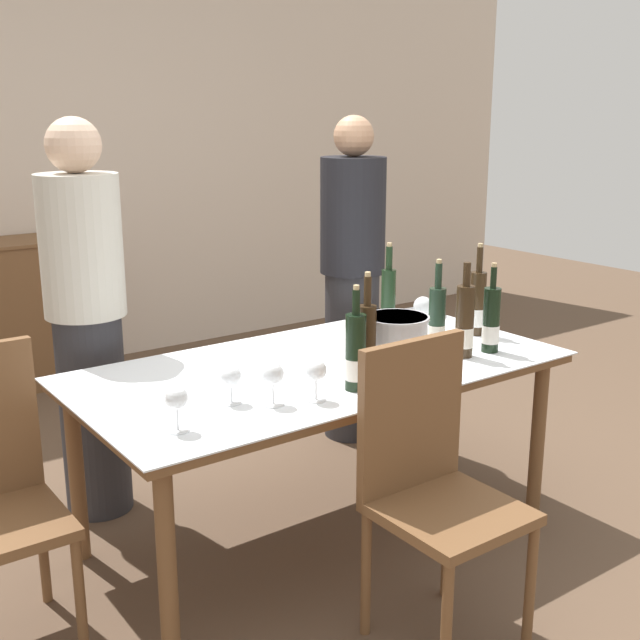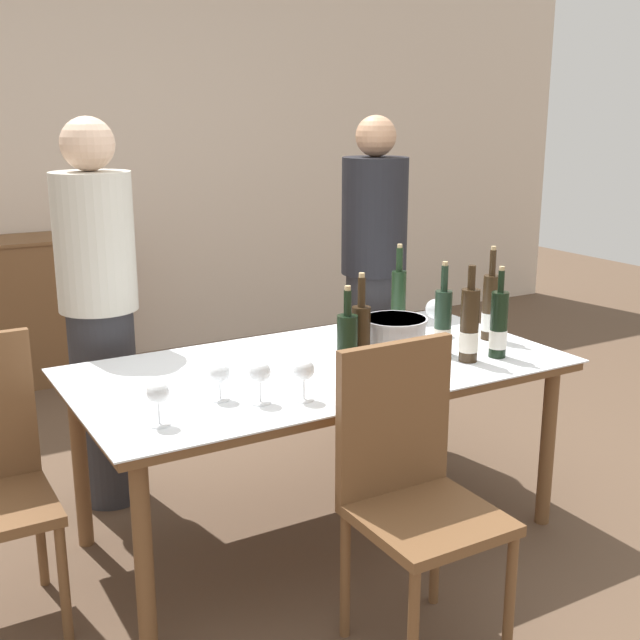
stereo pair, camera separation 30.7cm
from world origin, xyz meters
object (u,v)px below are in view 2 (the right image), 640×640
at_px(wine_bottle_0, 469,327).
at_px(wine_bottle_4, 499,326).
at_px(wine_bottle_3, 347,355).
at_px(chair_near_front, 411,479).
at_px(wine_glass_2, 435,310).
at_px(person_guest_left, 373,282).
at_px(wine_bottle_6, 443,324).
at_px(person_host, 100,316).
at_px(dining_table, 320,380).
at_px(wine_glass_4, 158,395).
at_px(wine_glass_0, 304,372).
at_px(wine_glass_3, 260,374).
at_px(wine_bottle_1, 398,305).
at_px(ice_bucket, 394,345).
at_px(wine_glass_1, 220,375).
at_px(sideboard_cabinet, 6,313).
at_px(wine_bottle_5, 361,347).
at_px(wine_bottle_2, 490,308).

bearing_deg(wine_bottle_0, wine_bottle_4, -5.96).
bearing_deg(wine_bottle_3, chair_near_front, -91.63).
distance_m(wine_glass_2, person_guest_left, 0.63).
xyz_separation_m(wine_bottle_6, person_host, (-1.15, 0.87, -0.02)).
bearing_deg(person_host, dining_table, -48.66).
xyz_separation_m(wine_glass_4, person_host, (0.10, 1.02, 0.01)).
height_order(dining_table, wine_bottle_6, wine_bottle_6).
bearing_deg(wine_glass_0, wine_glass_3, 160.16).
height_order(wine_bottle_0, wine_glass_4, wine_bottle_0).
height_order(wine_bottle_1, wine_glass_0, wine_bottle_1).
distance_m(wine_glass_4, chair_near_front, 0.84).
xyz_separation_m(wine_glass_2, person_guest_left, (0.09, 0.63, -0.00)).
xyz_separation_m(ice_bucket, wine_glass_1, (-0.67, 0.07, -0.02)).
bearing_deg(sideboard_cabinet, person_host, -86.55).
bearing_deg(person_host, wine_glass_3, -75.17).
bearing_deg(wine_bottle_0, wine_bottle_5, -178.43).
relative_size(wine_bottle_6, wine_glass_2, 2.39).
relative_size(wine_bottle_3, wine_glass_4, 2.60).
relative_size(dining_table, wine_bottle_5, 4.65).
bearing_deg(wine_bottle_5, wine_bottle_2, 14.98).
height_order(wine_bottle_3, wine_glass_4, wine_bottle_3).
height_order(wine_bottle_5, wine_bottle_6, wine_bottle_5).
xyz_separation_m(dining_table, chair_near_front, (-0.08, -0.71, -0.10)).
xyz_separation_m(wine_bottle_1, wine_glass_4, (-1.23, -0.45, -0.04)).
xyz_separation_m(wine_bottle_1, wine_glass_2, (0.17, -0.04, -0.03)).
height_order(wine_bottle_3, person_guest_left, person_guest_left).
height_order(wine_bottle_1, wine_glass_1, wine_bottle_1).
height_order(ice_bucket, wine_bottle_5, wine_bottle_5).
height_order(wine_bottle_2, wine_glass_2, wine_bottle_2).
relative_size(wine_bottle_5, person_host, 0.25).
xyz_separation_m(wine_bottle_1, wine_bottle_3, (-0.55, -0.47, -0.01)).
xyz_separation_m(wine_glass_0, person_guest_left, (0.99, 1.07, 0.01)).
distance_m(sideboard_cabinet, wine_glass_2, 2.87).
bearing_deg(wine_bottle_5, ice_bucket, 8.85).
bearing_deg(wine_bottle_1, wine_glass_2, -12.38).
bearing_deg(chair_near_front, wine_bottle_2, 36.48).
relative_size(wine_glass_0, wine_glass_2, 0.92).
distance_m(wine_glass_1, person_guest_left, 1.55).
bearing_deg(dining_table, sideboard_cabinet, 106.42).
bearing_deg(wine_glass_1, wine_bottle_6, 2.37).
xyz_separation_m(wine_glass_3, chair_near_front, (0.31, -0.45, -0.27)).
bearing_deg(wine_bottle_2, wine_glass_4, -171.57).
xyz_separation_m(wine_bottle_4, wine_glass_3, (-1.05, 0.00, -0.02)).
bearing_deg(wine_bottle_4, wine_bottle_6, 141.36).
distance_m(wine_glass_2, chair_near_front, 1.15).
bearing_deg(wine_bottle_6, person_guest_left, 74.01).
relative_size(wine_bottle_4, person_host, 0.22).
distance_m(wine_bottle_5, wine_glass_0, 0.27).
relative_size(wine_bottle_4, wine_glass_1, 2.75).
bearing_deg(wine_glass_4, wine_glass_1, 24.06).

